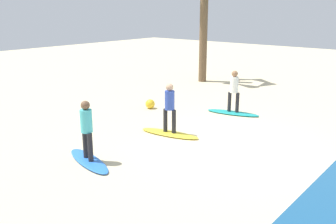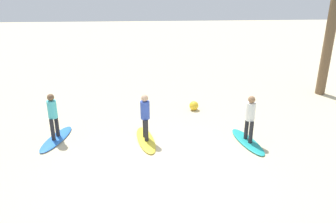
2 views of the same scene
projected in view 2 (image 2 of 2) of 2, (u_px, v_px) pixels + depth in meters
ground_plane at (159, 170)px, 10.67m from camera, size 60.00×60.00×0.00m
surfboard_teal at (248, 142)px, 12.29m from camera, size 1.03×2.17×0.09m
surfer_teal at (250, 115)px, 11.90m from camera, size 0.32×0.45×1.64m
surfboard_yellow at (146, 140)px, 12.41m from camera, size 0.93×2.17×0.09m
surfer_yellow at (145, 114)px, 12.02m from camera, size 0.32×0.45×1.64m
surfboard_blue at (56, 139)px, 12.48m from camera, size 1.07×2.17×0.09m
surfer_blue at (53, 113)px, 12.09m from camera, size 0.32×0.45×1.64m
beach_ball at (194, 106)px, 14.98m from camera, size 0.39×0.39×0.39m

